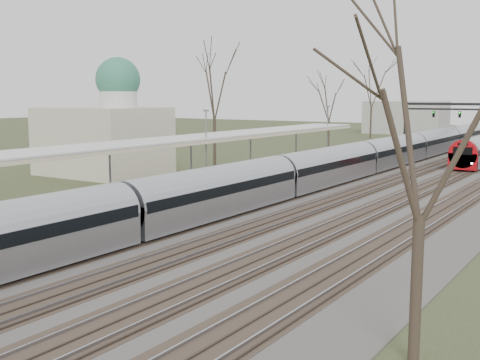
# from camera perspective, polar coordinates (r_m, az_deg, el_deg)

# --- Properties ---
(track_bed) EXTENTS (24.00, 160.00, 0.22)m
(track_bed) POSITION_cam_1_polar(r_m,az_deg,el_deg) (57.96, 15.80, 0.80)
(track_bed) COLOR #474442
(track_bed) RESTS_ON ground
(platform) EXTENTS (3.50, 69.00, 1.00)m
(platform) POSITION_cam_1_polar(r_m,az_deg,el_deg) (46.28, -1.97, -0.11)
(platform) COLOR #9E9B93
(platform) RESTS_ON ground
(canopy) EXTENTS (4.10, 50.00, 3.11)m
(canopy) POSITION_cam_1_polar(r_m,az_deg,el_deg) (42.33, -5.52, 3.77)
(canopy) COLOR slate
(canopy) RESTS_ON platform
(dome_building) EXTENTS (10.00, 8.00, 10.30)m
(dome_building) POSITION_cam_1_polar(r_m,az_deg,el_deg) (54.57, -12.65, 4.33)
(dome_building) COLOR beige
(dome_building) RESTS_ON ground
(tree_west_far) EXTENTS (5.50, 5.50, 11.33)m
(tree_west_far) POSITION_cam_1_polar(r_m,az_deg,el_deg) (59.00, -2.45, 8.96)
(tree_west_far) COLOR #2D231C
(tree_west_far) RESTS_ON ground
(tree_east_near) EXTENTS (4.50, 4.50, 9.27)m
(tree_east_near) POSITION_cam_1_polar(r_m,az_deg,el_deg) (15.57, 17.01, 5.94)
(tree_east_near) COLOR #2D231C
(tree_east_near) RESTS_ON ground
(train_near) EXTENTS (2.62, 90.21, 3.05)m
(train_near) POSITION_cam_1_polar(r_m,az_deg,el_deg) (54.07, 11.48, 1.95)
(train_near) COLOR #A4A7AE
(train_near) RESTS_ON ground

